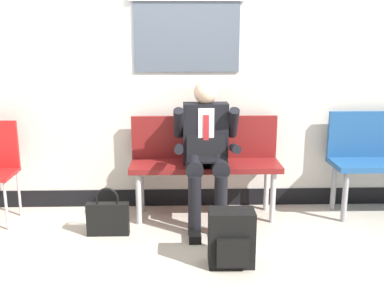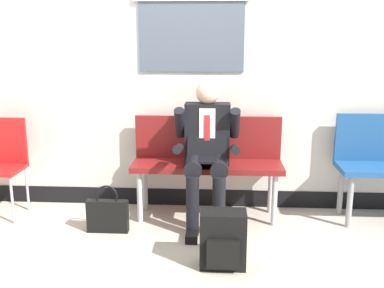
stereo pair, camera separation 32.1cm
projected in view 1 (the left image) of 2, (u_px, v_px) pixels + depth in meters
The scene contains 6 objects.
ground_plane at pixel (178, 227), 3.94m from camera, with size 18.00×18.00×0.00m, color #B2A899.
station_wall at pixel (177, 65), 4.18m from camera, with size 5.50×0.16×2.79m.
bench_with_person at pixel (205, 156), 4.11m from camera, with size 1.37×0.42×0.93m.
person_seated at pixel (206, 149), 3.89m from camera, with size 0.57×0.70×1.27m.
backpack at pixel (231, 239), 3.24m from camera, with size 0.33×0.23×0.42m.
handbag at pixel (108, 218), 3.75m from camera, with size 0.35×0.08×0.42m.
Camera 1 is at (0.03, -3.66, 1.64)m, focal length 41.51 mm.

